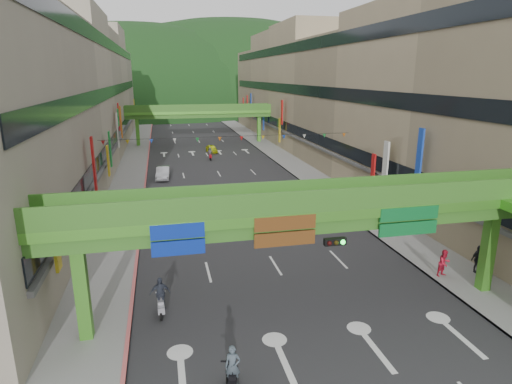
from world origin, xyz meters
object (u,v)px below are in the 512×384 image
object	(u,v)px
car_silver	(163,173)
scooter_rider_near	(233,371)
car_yellow	(212,149)
scooter_rider_mid	(239,218)
pedestrian_red	(444,265)
overpass_near	(330,224)

from	to	relation	value
car_silver	scooter_rider_near	bearing A→B (deg)	-82.64
scooter_rider_near	car_yellow	size ratio (longest dim) A/B	0.57
scooter_rider_near	car_silver	distance (m)	37.81
scooter_rider_near	scooter_rider_mid	size ratio (longest dim) A/B	0.93
scooter_rider_near	pedestrian_red	bearing A→B (deg)	25.73
scooter_rider_mid	pedestrian_red	distance (m)	15.52
scooter_rider_mid	pedestrian_red	world-z (taller)	scooter_rider_mid
pedestrian_red	scooter_rider_mid	bearing A→B (deg)	123.35
scooter_rider_mid	car_silver	size ratio (longest dim) A/B	0.50
overpass_near	scooter_rider_mid	bearing A→B (deg)	98.74
scooter_rider_near	overpass_near	bearing A→B (deg)	37.74
car_yellow	pedestrian_red	xyz separation A→B (m)	(8.88, -47.56, 0.24)
overpass_near	car_yellow	xyz separation A→B (m)	(-0.01, 50.18, -4.58)
scooter_rider_near	pedestrian_red	size ratio (longest dim) A/B	1.19
overpass_near	pedestrian_red	distance (m)	10.21
scooter_rider_mid	car_yellow	distance (m)	36.63
car_silver	pedestrian_red	world-z (taller)	pedestrian_red
scooter_rider_near	scooter_rider_mid	xyz separation A→B (m)	(3.57, 17.99, 0.19)
car_silver	pedestrian_red	size ratio (longest dim) A/B	2.56
scooter_rider_mid	car_silver	distance (m)	20.60
overpass_near	scooter_rider_near	xyz separation A→B (m)	(-5.66, -4.38, -4.24)
scooter_rider_near	scooter_rider_mid	world-z (taller)	scooter_rider_mid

